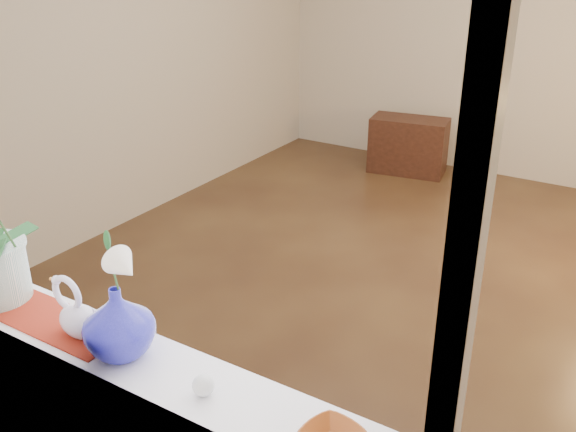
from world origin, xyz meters
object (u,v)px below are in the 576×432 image
at_px(side_table, 408,145).
at_px(paperweight, 203,385).
at_px(blue_vase, 118,317).
at_px(swan, 79,310).

bearing_deg(side_table, paperweight, -84.99).
relative_size(blue_vase, paperweight, 4.17).
xyz_separation_m(swan, blue_vase, (0.18, -0.00, 0.04)).
bearing_deg(blue_vase, paperweight, -2.85).
bearing_deg(swan, paperweight, 6.23).
bearing_deg(swan, side_table, 106.43).
xyz_separation_m(paperweight, side_table, (-1.15, 4.49, -0.69)).
height_order(swan, paperweight, swan).
distance_m(paperweight, side_table, 4.69).
relative_size(swan, paperweight, 3.56).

